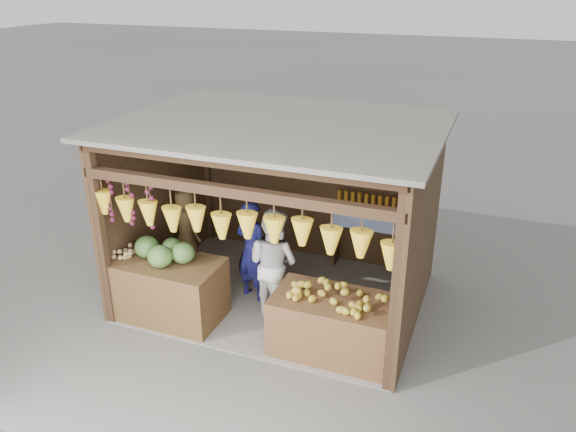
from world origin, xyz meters
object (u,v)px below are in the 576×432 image
(man_standing, at_px, (252,251))
(counter_left, at_px, (168,289))
(woman_standing, at_px, (273,263))
(vendor_seated, at_px, (186,226))
(counter_right, at_px, (332,325))

(man_standing, bearing_deg, counter_left, 61.66)
(counter_left, height_order, man_standing, man_standing)
(woman_standing, relative_size, vendor_seated, 1.37)
(counter_right, distance_m, vendor_seated, 2.93)
(counter_left, bearing_deg, man_standing, 44.93)
(counter_right, relative_size, man_standing, 0.97)
(counter_left, relative_size, woman_standing, 0.95)
(counter_right, bearing_deg, woman_standing, 151.76)
(man_standing, bearing_deg, vendor_seated, 7.50)
(counter_left, bearing_deg, vendor_seated, 106.00)
(man_standing, distance_m, woman_standing, 0.53)
(counter_left, height_order, vendor_seated, vendor_seated)
(man_standing, height_order, woman_standing, woman_standing)
(counter_left, xyz_separation_m, man_standing, (0.89, 0.89, 0.34))
(counter_left, distance_m, woman_standing, 1.52)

